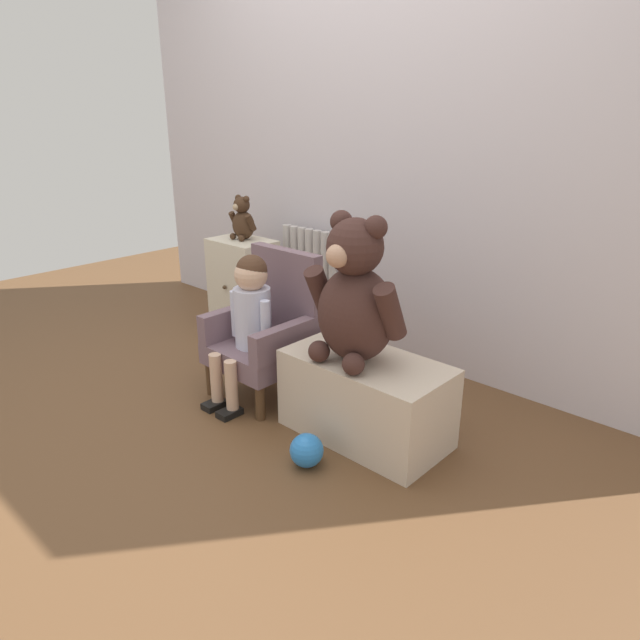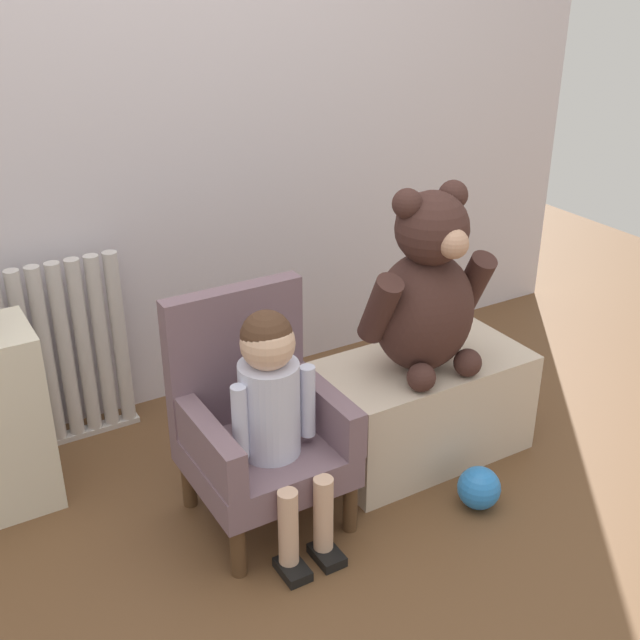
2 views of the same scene
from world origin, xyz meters
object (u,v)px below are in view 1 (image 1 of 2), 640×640
(large_teddy_bear, at_px, (355,298))
(toy_ball, at_px, (307,450))
(small_teddy_bear, at_px, (243,220))
(radiator, at_px, (310,283))
(small_dresser, at_px, (244,287))
(child_figure, at_px, (249,309))
(low_bench, at_px, (366,398))
(child_armchair, at_px, (269,331))

(large_teddy_bear, xyz_separation_m, toy_ball, (0.01, -0.29, -0.54))
(large_teddy_bear, bearing_deg, small_teddy_bear, 158.70)
(toy_ball, bearing_deg, radiator, 133.39)
(radiator, xyz_separation_m, small_teddy_bear, (-0.33, -0.22, 0.37))
(small_dresser, distance_m, child_figure, 0.90)
(small_dresser, height_order, toy_ball, small_dresser)
(low_bench, bearing_deg, small_teddy_bear, 160.64)
(large_teddy_bear, height_order, small_teddy_bear, large_teddy_bear)
(low_bench, height_order, large_teddy_bear, large_teddy_bear)
(small_dresser, bearing_deg, low_bench, -18.66)
(low_bench, distance_m, small_teddy_bear, 1.48)
(small_dresser, xyz_separation_m, small_teddy_bear, (-0.00, 0.02, 0.40))
(radiator, relative_size, small_teddy_bear, 2.53)
(radiator, distance_m, small_dresser, 0.41)
(large_teddy_bear, distance_m, small_teddy_bear, 1.36)
(radiator, bearing_deg, small_dresser, -143.62)
(child_armchair, bearing_deg, low_bench, -1.00)
(radiator, height_order, toy_ball, radiator)
(child_armchair, xyz_separation_m, large_teddy_bear, (0.56, -0.04, 0.30))
(low_bench, bearing_deg, small_dresser, 161.34)
(toy_ball, bearing_deg, child_figure, 158.84)
(small_teddy_bear, bearing_deg, toy_ball, -31.53)
(child_armchair, relative_size, large_teddy_bear, 1.16)
(child_armchair, height_order, low_bench, child_armchair)
(small_teddy_bear, height_order, toy_ball, small_teddy_bear)
(small_dresser, bearing_deg, child_armchair, -31.49)
(small_teddy_bear, relative_size, toy_ball, 1.94)
(child_figure, distance_m, small_teddy_bear, 0.93)
(child_armchair, relative_size, low_bench, 1.00)
(small_teddy_bear, bearing_deg, child_figure, -38.61)
(radiator, xyz_separation_m, toy_ball, (0.95, -1.01, -0.26))
(radiator, relative_size, low_bench, 0.95)
(child_figure, bearing_deg, low_bench, 9.75)
(child_armchair, height_order, toy_ball, child_armchair)
(small_teddy_bear, bearing_deg, low_bench, -19.36)
(child_figure, distance_m, low_bench, 0.67)
(radiator, distance_m, large_teddy_bear, 1.21)
(small_dresser, xyz_separation_m, child_armchair, (0.70, -0.43, 0.02))
(low_bench, relative_size, large_teddy_bear, 1.15)
(small_teddy_bear, bearing_deg, radiator, 33.94)
(small_dresser, bearing_deg, toy_ball, -30.97)
(small_dresser, xyz_separation_m, low_bench, (1.30, -0.44, -0.11))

